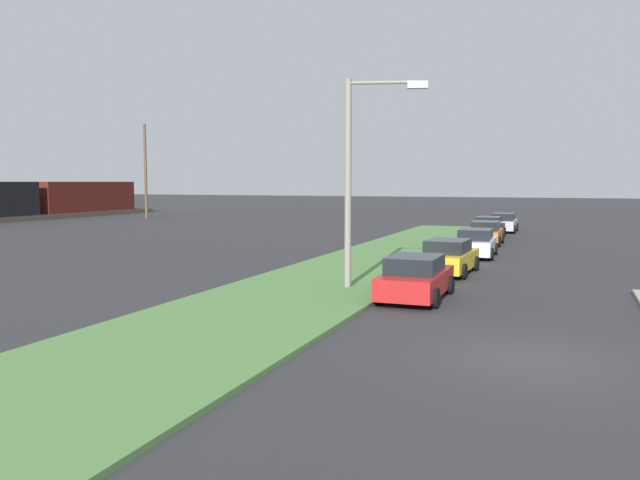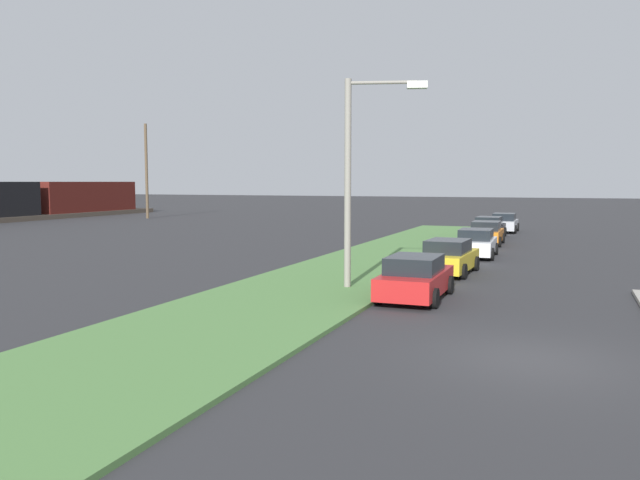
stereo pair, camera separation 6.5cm
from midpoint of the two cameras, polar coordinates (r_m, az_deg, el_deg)
name	(u,v)px [view 2 (the right image)]	position (r m, az deg, el deg)	size (l,w,h in m)	color
ground	(529,359)	(14.92, 18.41, -10.15)	(300.00, 300.00, 0.00)	#2D2D30
grass_median	(340,275)	(26.13, 1.88, -3.18)	(60.00, 6.00, 0.12)	#517F42
parked_car_red	(415,278)	(21.26, 8.65, -3.40)	(4.30, 2.02, 1.47)	red
parked_car_yellow	(448,257)	(27.37, 11.55, -1.52)	(4.38, 2.18, 1.47)	gold
parked_car_white	(476,243)	(33.81, 13.92, -0.29)	(4.35, 2.11, 1.47)	silver
parked_car_orange	(486,233)	(40.53, 14.77, 0.59)	(4.33, 2.07, 1.47)	orange
parked_car_black	(489,227)	(45.87, 15.01, 1.11)	(4.34, 2.11, 1.47)	black
parked_car_silver	(504,223)	(51.22, 16.29, 1.49)	(4.30, 2.03, 1.47)	#B2B5BA
streetlight	(358,168)	(22.63, 3.50, 6.50)	(1.05, 2.81, 7.50)	gray
distant_utility_pole	(146,171)	(69.97, -15.32, 5.98)	(0.30, 0.30, 10.00)	brown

